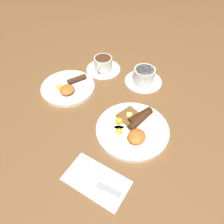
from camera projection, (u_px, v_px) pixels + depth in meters
name	position (u px, v px, depth m)	size (l,w,h in m)	color
ground_plane	(132.00, 131.00, 0.81)	(3.00, 3.00, 0.00)	brown
breakfast_plate_near	(133.00, 128.00, 0.80)	(0.27, 0.27, 0.05)	white
breakfast_plate_far	(68.00, 87.00, 0.96)	(0.24, 0.24, 0.04)	white
teacup_near	(144.00, 77.00, 0.98)	(0.17, 0.17, 0.07)	white
teacup_far	(103.00, 65.00, 1.05)	(0.16, 0.16, 0.07)	white
napkin	(96.00, 180.00, 0.68)	(0.11, 0.20, 0.01)	white
knife	(97.00, 184.00, 0.66)	(0.02, 0.18, 0.01)	silver
spoon	(86.00, 171.00, 0.69)	(0.04, 0.17, 0.01)	silver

